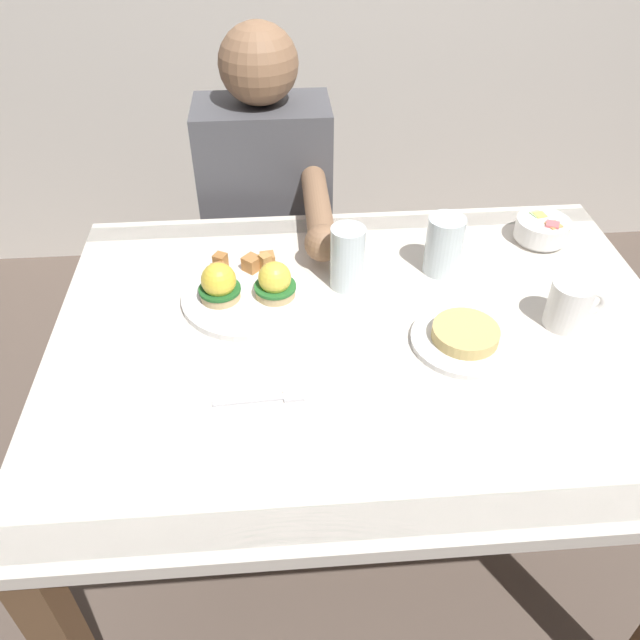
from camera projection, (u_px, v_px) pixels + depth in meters
name	position (u px, v px, depth m)	size (l,w,h in m)	color
ground_plane	(354.00, 544.00, 1.68)	(6.00, 6.00, 0.00)	brown
dining_table	(365.00, 374.00, 1.27)	(1.20, 0.90, 0.74)	silver
eggs_benedict_plate	(247.00, 288.00, 1.27)	(0.27, 0.27, 0.09)	white
fruit_bowl	(542.00, 230.00, 1.44)	(0.12, 0.12, 0.06)	white
coffee_mug	(570.00, 303.00, 1.20)	(0.11, 0.08, 0.09)	white
fork	(265.00, 399.00, 1.07)	(0.16, 0.03, 0.00)	silver
water_glass_near	(444.00, 248.00, 1.33)	(0.08, 0.08, 0.13)	silver
water_glass_far	(347.00, 260.00, 1.29)	(0.07, 0.07, 0.14)	silver
side_plate	(465.00, 337.00, 1.18)	(0.20, 0.20, 0.04)	white
diner_person	(269.00, 217.00, 1.71)	(0.34, 0.54, 1.14)	#33333D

